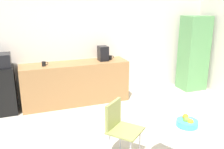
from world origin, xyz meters
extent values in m
cube|color=silver|center=(0.00, 3.00, 1.30)|extent=(6.00, 0.10, 2.60)
cube|color=#9E7042|center=(-0.43, 2.65, 0.45)|extent=(2.27, 0.60, 0.90)
cube|color=black|center=(-1.91, 2.65, 0.47)|extent=(0.54, 0.54, 0.94)
cube|color=#599959|center=(2.55, 2.55, 0.92)|extent=(0.60, 0.50, 1.83)
cylinder|color=white|center=(0.34, -0.26, 0.74)|extent=(1.08, 1.08, 0.03)
cylinder|color=silver|center=(1.02, -0.03, 0.21)|extent=(0.02, 0.02, 0.42)
cylinder|color=silver|center=(0.00, 0.37, 0.21)|extent=(0.02, 0.02, 0.42)
cylinder|color=silver|center=(-0.20, 0.61, 0.21)|extent=(0.02, 0.02, 0.42)
cylinder|color=silver|center=(-0.44, 0.41, 0.21)|extent=(0.02, 0.02, 0.42)
cube|color=#8C934C|center=(-0.22, 0.39, 0.44)|extent=(0.59, 0.59, 0.03)
cube|color=#8C934C|center=(-0.34, 0.54, 0.64)|extent=(0.31, 0.27, 0.38)
cylinder|color=teal|center=(0.27, -0.27, 0.79)|extent=(0.25, 0.25, 0.07)
sphere|color=yellow|center=(0.28, -0.31, 0.82)|extent=(0.07, 0.07, 0.07)
sphere|color=#66B233|center=(0.27, -0.28, 0.82)|extent=(0.07, 0.07, 0.07)
sphere|color=#66B233|center=(0.27, -0.25, 0.82)|extent=(0.07, 0.07, 0.07)
sphere|color=#66B233|center=(0.25, -0.27, 0.82)|extent=(0.07, 0.07, 0.07)
sphere|color=orange|center=(0.28, -0.22, 0.84)|extent=(0.07, 0.07, 0.07)
cylinder|color=black|center=(0.39, 2.69, 0.95)|extent=(0.08, 0.08, 0.09)
torus|color=black|center=(0.45, 2.69, 0.95)|extent=(0.06, 0.01, 0.06)
cylinder|color=black|center=(-1.07, 2.59, 0.95)|extent=(0.08, 0.08, 0.09)
torus|color=black|center=(-1.01, 2.59, 0.95)|extent=(0.06, 0.01, 0.06)
cube|color=black|center=(0.21, 2.65, 1.06)|extent=(0.20, 0.24, 0.32)
camera|label=1|loc=(-1.44, -2.38, 2.13)|focal=39.34mm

